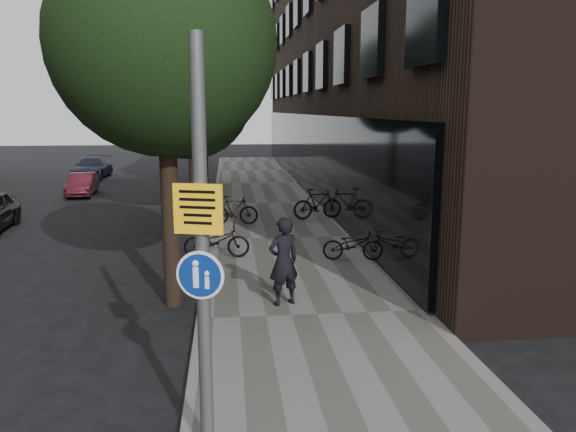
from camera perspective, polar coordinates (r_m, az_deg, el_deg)
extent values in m
plane|color=black|center=(8.11, 5.05, -19.05)|extent=(120.00, 120.00, 0.00)
cube|color=slate|center=(17.44, -0.49, -2.39)|extent=(4.50, 60.00, 0.12)
cube|color=slate|center=(17.36, -7.90, -2.53)|extent=(0.15, 60.00, 0.13)
cube|color=black|center=(30.96, 13.43, 19.72)|extent=(12.00, 40.00, 18.00)
cylinder|color=black|center=(11.71, -11.79, -1.43)|extent=(0.36, 0.36, 3.20)
sphere|color=black|center=(11.53, -12.53, 16.85)|extent=(4.40, 4.40, 4.40)
sphere|color=black|center=(12.22, -10.02, 11.88)|extent=(2.64, 2.64, 2.64)
cylinder|color=black|center=(20.08, -9.49, 3.67)|extent=(0.36, 0.36, 3.20)
sphere|color=black|center=(19.97, -9.83, 14.26)|extent=(5.00, 5.00, 5.00)
sphere|color=black|center=(20.71, -8.47, 11.40)|extent=(3.00, 3.00, 3.00)
cylinder|color=black|center=(29.02, -8.50, 5.84)|extent=(0.36, 0.36, 3.20)
sphere|color=black|center=(28.95, -8.71, 13.16)|extent=(5.00, 5.00, 5.00)
sphere|color=black|center=(29.71, -7.80, 11.19)|extent=(3.00, 3.00, 3.00)
cylinder|color=#595B5E|center=(6.21, -8.70, -3.90)|extent=(0.16, 0.16, 4.70)
cube|color=#FFB60D|center=(6.10, -8.83, 0.85)|extent=(0.53, 0.19, 0.54)
cylinder|color=navy|center=(6.27, -8.64, -5.74)|extent=(0.46, 0.15, 0.48)
cylinder|color=white|center=(6.27, -8.64, -5.74)|extent=(0.52, 0.17, 0.54)
imported|color=black|center=(11.33, -0.47, -4.62)|extent=(0.77, 0.65, 1.81)
imported|color=black|center=(14.85, 6.62, -2.90)|extent=(1.66, 0.79, 0.84)
imported|color=black|center=(20.34, 3.03, 1.25)|extent=(1.91, 0.84, 1.11)
imported|color=black|center=(15.12, -7.27, -2.50)|extent=(1.78, 0.69, 0.92)
imported|color=black|center=(19.41, -5.52, 0.60)|extent=(1.70, 0.63, 1.00)
imported|color=maroon|center=(28.42, -20.20, 3.03)|extent=(1.39, 3.30, 1.06)
imported|color=black|center=(35.57, -19.26, 4.66)|extent=(1.80, 4.30, 1.24)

